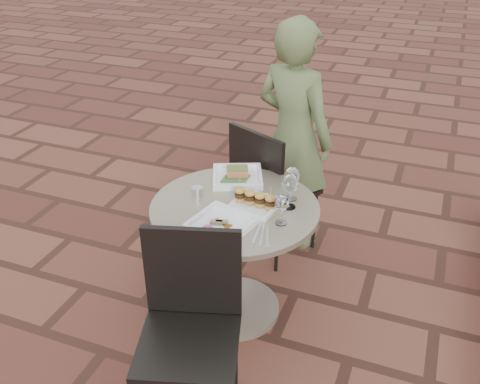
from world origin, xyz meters
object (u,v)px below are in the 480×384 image
(diner, at_px, (294,137))
(chair_far, at_px, (267,183))
(plate_sliders, at_px, (255,201))
(plate_tuna, at_px, (222,223))
(cafe_table, at_px, (235,244))
(chair_near, at_px, (191,313))
(plate_salmon, at_px, (237,176))

(diner, bearing_deg, chair_far, 89.94)
(plate_sliders, distance_m, plate_tuna, 0.25)
(diner, bearing_deg, plate_sliders, 112.42)
(cafe_table, bearing_deg, chair_near, -86.00)
(chair_far, bearing_deg, plate_salmon, 102.73)
(cafe_table, bearing_deg, plate_sliders, 14.88)
(plate_tuna, bearing_deg, plate_salmon, 102.28)
(diner, height_order, plate_salmon, diner)
(plate_sliders, height_order, plate_tuna, plate_sliders)
(diner, bearing_deg, plate_salmon, 94.64)
(cafe_table, relative_size, plate_sliders, 3.59)
(plate_salmon, bearing_deg, diner, 74.52)
(chair_near, xyz_separation_m, plate_sliders, (0.06, 0.68, 0.22))
(cafe_table, distance_m, plate_tuna, 0.33)
(chair_near, distance_m, plate_salmon, 0.96)
(diner, bearing_deg, plate_tuna, 107.01)
(cafe_table, distance_m, chair_far, 0.62)
(chair_near, bearing_deg, plate_salmon, 81.70)
(chair_far, relative_size, plate_sliders, 3.71)
(chair_far, xyz_separation_m, plate_tuna, (0.03, -0.82, 0.20))
(chair_near, distance_m, plate_sliders, 0.71)
(plate_salmon, bearing_deg, plate_tuna, -77.72)
(diner, xyz_separation_m, plate_tuna, (-0.06, -1.07, -0.03))
(chair_far, bearing_deg, plate_sliders, 126.72)
(cafe_table, xyz_separation_m, chair_far, (-0.02, 0.61, 0.07))
(chair_near, height_order, plate_salmon, chair_near)
(plate_tuna, bearing_deg, plate_sliders, 68.40)
(plate_salmon, height_order, plate_tuna, plate_salmon)
(plate_salmon, relative_size, plate_tuna, 1.10)
(cafe_table, xyz_separation_m, plate_salmon, (-0.09, 0.28, 0.27))
(plate_sliders, bearing_deg, chair_far, 102.19)
(plate_tuna, bearing_deg, cafe_table, 93.10)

